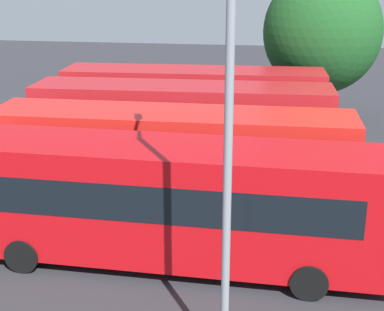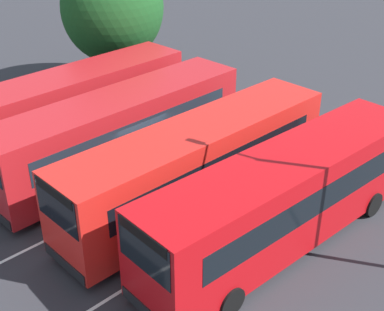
{
  "view_description": "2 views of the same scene",
  "coord_description": "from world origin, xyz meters",
  "px_view_note": "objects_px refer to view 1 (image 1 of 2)",
  "views": [
    {
      "loc": [
        -3.5,
        19.1,
        7.59
      ],
      "look_at": [
        -0.74,
        1.4,
        1.64
      ],
      "focal_mm": 53.68,
      "sensor_mm": 36.0,
      "label": 1
    },
    {
      "loc": [
        11.09,
        13.88,
        11.08
      ],
      "look_at": [
        -1.13,
        0.8,
        1.25
      ],
      "focal_mm": 48.86,
      "sensor_mm": 36.0,
      "label": 2
    }
  ],
  "objects_px": {
    "bus_far_right": "(168,200)",
    "bus_center_left": "(181,123)",
    "bus_far_left": "(193,102)",
    "bus_center_right": "(171,157)",
    "street_lamp": "(226,121)",
    "pedestrian": "(57,112)",
    "depot_tree": "(322,32)"
  },
  "relations": [
    {
      "from": "bus_far_right",
      "to": "depot_tree",
      "type": "bearing_deg",
      "value": -105.04
    },
    {
      "from": "bus_far_left",
      "to": "depot_tree",
      "type": "xyz_separation_m",
      "value": [
        -5.72,
        -4.55,
        2.69
      ]
    },
    {
      "from": "bus_far_left",
      "to": "bus_center_right",
      "type": "bearing_deg",
      "value": 91.06
    },
    {
      "from": "bus_center_right",
      "to": "pedestrian",
      "type": "bearing_deg",
      "value": -49.39
    },
    {
      "from": "bus_center_right",
      "to": "bus_far_right",
      "type": "bearing_deg",
      "value": 98.81
    },
    {
      "from": "bus_center_left",
      "to": "street_lamp",
      "type": "distance_m",
      "value": 12.01
    },
    {
      "from": "bus_center_left",
      "to": "pedestrian",
      "type": "bearing_deg",
      "value": -32.28
    },
    {
      "from": "bus_far_right",
      "to": "street_lamp",
      "type": "distance_m",
      "value": 5.14
    },
    {
      "from": "bus_far_left",
      "to": "street_lamp",
      "type": "distance_m",
      "value": 15.4
    },
    {
      "from": "street_lamp",
      "to": "bus_center_right",
      "type": "bearing_deg",
      "value": 3.1
    },
    {
      "from": "depot_tree",
      "to": "bus_far_left",
      "type": "bearing_deg",
      "value": 38.52
    },
    {
      "from": "pedestrian",
      "to": "street_lamp",
      "type": "bearing_deg",
      "value": -94.29
    },
    {
      "from": "bus_center_right",
      "to": "bus_center_left",
      "type": "bearing_deg",
      "value": -85.46
    },
    {
      "from": "bus_far_right",
      "to": "depot_tree",
      "type": "distance_m",
      "value": 16.6
    },
    {
      "from": "bus_far_left",
      "to": "pedestrian",
      "type": "bearing_deg",
      "value": -4.91
    },
    {
      "from": "bus_far_left",
      "to": "pedestrian",
      "type": "relative_size",
      "value": 6.55
    },
    {
      "from": "street_lamp",
      "to": "depot_tree",
      "type": "xyz_separation_m",
      "value": [
        -2.83,
        -19.34,
        -0.47
      ]
    },
    {
      "from": "bus_center_right",
      "to": "bus_far_right",
      "type": "distance_m",
      "value": 3.54
    },
    {
      "from": "bus_far_left",
      "to": "pedestrian",
      "type": "distance_m",
      "value": 6.56
    },
    {
      "from": "bus_far_right",
      "to": "pedestrian",
      "type": "height_order",
      "value": "bus_far_right"
    },
    {
      "from": "bus_center_right",
      "to": "bus_far_right",
      "type": "xyz_separation_m",
      "value": [
        -0.59,
        3.49,
        0.0
      ]
    },
    {
      "from": "bus_far_left",
      "to": "bus_far_right",
      "type": "xyz_separation_m",
      "value": [
        -1.07,
        11.16,
        0.0
      ]
    },
    {
      "from": "bus_center_left",
      "to": "bus_far_left",
      "type": "bearing_deg",
      "value": -90.67
    },
    {
      "from": "bus_center_left",
      "to": "bus_far_right",
      "type": "distance_m",
      "value": 7.68
    },
    {
      "from": "bus_far_left",
      "to": "pedestrian",
      "type": "xyz_separation_m",
      "value": [
        6.51,
        -0.27,
        -0.75
      ]
    },
    {
      "from": "bus_far_right",
      "to": "depot_tree",
      "type": "relative_size",
      "value": 1.53
    },
    {
      "from": "bus_center_left",
      "to": "bus_far_right",
      "type": "xyz_separation_m",
      "value": [
        -0.97,
        7.62,
        0.0
      ]
    },
    {
      "from": "bus_far_left",
      "to": "bus_center_left",
      "type": "bearing_deg",
      "value": 89.08
    },
    {
      "from": "street_lamp",
      "to": "bus_far_right",
      "type": "bearing_deg",
      "value": 11.03
    },
    {
      "from": "bus_far_right",
      "to": "pedestrian",
      "type": "relative_size",
      "value": 6.53
    },
    {
      "from": "pedestrian",
      "to": "bus_far_left",
      "type": "bearing_deg",
      "value": -38.62
    },
    {
      "from": "bus_far_right",
      "to": "bus_center_left",
      "type": "bearing_deg",
      "value": -81.31
    }
  ]
}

